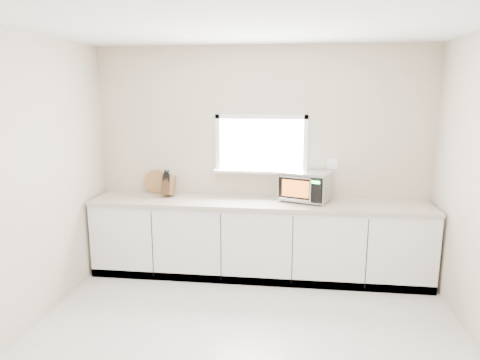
# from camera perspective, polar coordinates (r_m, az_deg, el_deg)

# --- Properties ---
(back_wall) EXTENTS (4.00, 0.17, 2.70)m
(back_wall) POSITION_cam_1_polar(r_m,az_deg,el_deg) (5.17, 2.84, 2.77)
(back_wall) COLOR beige
(back_wall) RESTS_ON ground
(cabinets) EXTENTS (3.92, 0.60, 0.88)m
(cabinets) POSITION_cam_1_polar(r_m,az_deg,el_deg) (5.11, 2.47, -8.02)
(cabinets) COLOR silver
(cabinets) RESTS_ON ground
(countertop) EXTENTS (3.92, 0.64, 0.04)m
(countertop) POSITION_cam_1_polar(r_m,az_deg,el_deg) (4.97, 2.51, -3.05)
(countertop) COLOR #BDAF9C
(countertop) RESTS_ON cabinets
(microwave) EXTENTS (0.64, 0.57, 0.35)m
(microwave) POSITION_cam_1_polar(r_m,az_deg,el_deg) (5.01, 8.75, -0.69)
(microwave) COLOR black
(microwave) RESTS_ON countertop
(knife_block) EXTENTS (0.14, 0.24, 0.34)m
(knife_block) POSITION_cam_1_polar(r_m,az_deg,el_deg) (5.22, -9.52, -0.65)
(knife_block) COLOR #4F371C
(knife_block) RESTS_ON countertop
(cutting_board) EXTENTS (0.29, 0.07, 0.29)m
(cutting_board) POSITION_cam_1_polar(r_m,az_deg,el_deg) (5.43, -11.15, -0.20)
(cutting_board) COLOR olive
(cutting_board) RESTS_ON countertop
(coffee_grinder) EXTENTS (0.15, 0.15, 0.24)m
(coffee_grinder) POSITION_cam_1_polar(r_m,az_deg,el_deg) (5.04, 10.84, -1.41)
(coffee_grinder) COLOR #B0B3B8
(coffee_grinder) RESTS_ON countertop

